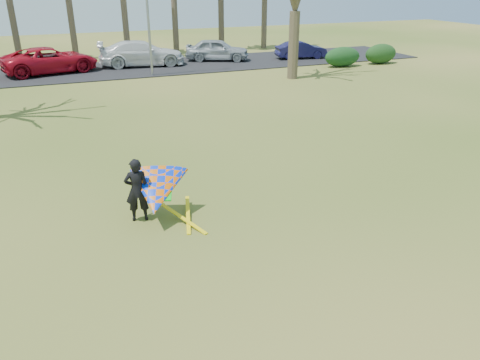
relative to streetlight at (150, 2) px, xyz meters
name	(u,v)px	position (x,y,z in m)	size (l,w,h in m)	color
ground	(273,257)	(-2.16, -22.00, -4.46)	(100.00, 100.00, 0.00)	#2B5412
parking_strip	(114,70)	(-2.16, 3.00, -4.43)	(46.00, 7.00, 0.06)	black
streetlight	(150,2)	(0.00, 0.00, 0.00)	(2.28, 0.18, 8.00)	gray
hedge_near	(342,57)	(13.06, -1.61, -3.78)	(2.74, 1.24, 1.37)	#133616
hedge_far	(381,54)	(16.35, -1.61, -3.76)	(2.55, 1.20, 1.42)	#153613
car_2	(50,60)	(-6.11, 3.25, -3.57)	(2.76, 5.98, 1.66)	#AD0D1E
car_3	(142,53)	(-0.05, 3.69, -3.54)	(2.41, 5.93, 1.72)	silver
car_4	(217,50)	(5.63, 3.85, -3.61)	(1.89, 4.69, 1.60)	#9DA4AA
car_5	(301,50)	(11.95, 2.38, -3.76)	(1.36, 3.90, 1.29)	#191745
kite_flyer	(155,191)	(-4.23, -19.30, -3.62)	(2.13, 2.39, 2.02)	black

